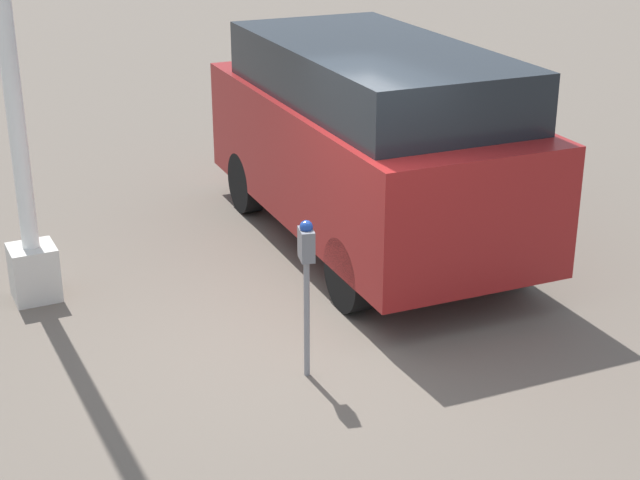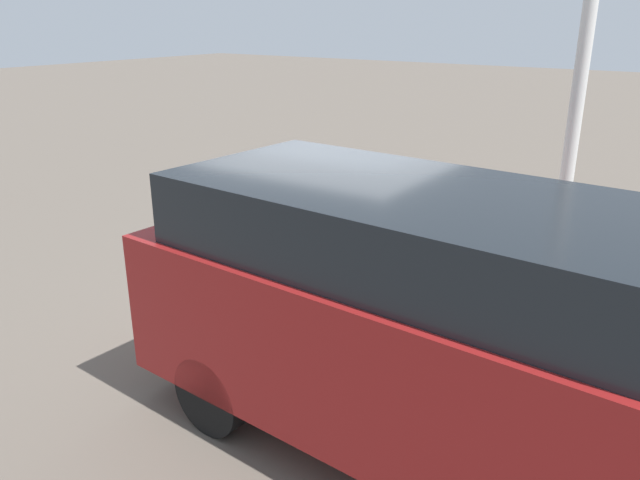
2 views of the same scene
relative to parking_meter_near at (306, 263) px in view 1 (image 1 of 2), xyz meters
name	(u,v)px [view 1 (image 1 of 2)]	position (x,y,z in m)	size (l,w,h in m)	color
ground_plane	(312,333)	(0.67, -0.37, -1.04)	(80.00, 80.00, 0.00)	#60564C
parking_meter_near	(306,263)	(0.00, 0.00, 0.00)	(0.22, 0.16, 1.40)	gray
lamp_post	(9,62)	(2.56, 1.77, 1.32)	(0.44, 0.44, 6.78)	beige
parked_van	(368,138)	(2.40, -1.88, 0.20)	(4.92, 2.25, 2.27)	maroon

